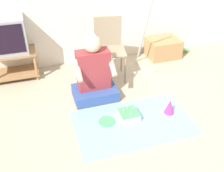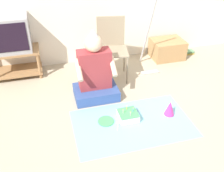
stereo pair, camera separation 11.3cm
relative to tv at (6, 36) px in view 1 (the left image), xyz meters
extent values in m
plane|color=tan|center=(1.49, -1.78, -0.66)|extent=(16.00, 16.00, 0.00)
cube|color=#997047|center=(0.00, 0.00, -0.26)|extent=(0.69, 0.40, 0.03)
cube|color=#997047|center=(0.00, 0.00, -0.59)|extent=(0.69, 0.40, 0.02)
cylinder|color=#997047|center=(0.32, -0.17, -0.45)|extent=(0.04, 0.04, 0.42)
cylinder|color=#997047|center=(0.32, 0.17, -0.45)|extent=(0.04, 0.04, 0.42)
cube|color=#99999E|center=(0.00, 0.00, 0.00)|extent=(0.52, 0.38, 0.49)
cube|color=black|center=(0.00, -0.19, 0.01)|extent=(0.46, 0.01, 0.39)
cube|color=gray|center=(1.34, -0.44, -0.23)|extent=(0.51, 0.47, 0.02)
cube|color=gray|center=(1.37, -0.26, -0.01)|extent=(0.39, 0.09, 0.44)
cylinder|color=gray|center=(1.10, -0.58, -0.45)|extent=(0.02, 0.02, 0.43)
cylinder|color=gray|center=(1.51, -0.65, -0.45)|extent=(0.02, 0.02, 0.43)
cylinder|color=gray|center=(1.17, -0.23, -0.45)|extent=(0.02, 0.02, 0.43)
cylinder|color=gray|center=(1.57, -0.31, -0.45)|extent=(0.02, 0.02, 0.43)
cube|color=#A87F51|center=(2.41, -0.04, -0.51)|extent=(0.52, 0.42, 0.31)
cube|color=#B2ADA3|center=(1.93, -0.48, -0.65)|extent=(0.28, 0.09, 0.03)
cylinder|color=#B7B7BC|center=(1.93, -0.28, -0.09)|extent=(0.03, 0.43, 1.10)
cube|color=#A88933|center=(2.85, 0.00, -0.65)|extent=(0.16, 0.15, 0.02)
cube|color=#60936B|center=(2.86, 0.00, -0.63)|extent=(0.18, 0.10, 0.03)
cube|color=#334C8C|center=(1.01, -0.86, -0.59)|extent=(0.56, 0.41, 0.14)
cube|color=#993338|center=(1.01, -0.82, -0.26)|extent=(0.41, 0.20, 0.52)
sphere|color=beige|center=(1.01, -0.82, 0.09)|extent=(0.22, 0.22, 0.22)
cone|color=silver|center=(1.01, -0.82, 0.23)|extent=(0.12, 0.12, 0.09)
cylinder|color=beige|center=(0.79, -0.94, -0.18)|extent=(0.06, 0.27, 0.22)
cylinder|color=beige|center=(1.22, -0.94, -0.18)|extent=(0.06, 0.27, 0.22)
cube|color=#7FC6E0|center=(1.30, -1.51, -0.66)|extent=(1.37, 0.82, 0.01)
cube|color=white|center=(1.27, -1.41, -0.61)|extent=(0.22, 0.22, 0.08)
cube|color=#4CB266|center=(1.27, -1.41, -0.57)|extent=(0.22, 0.22, 0.01)
cylinder|color=#4C7FE5|center=(1.33, -1.41, -0.54)|extent=(0.01, 0.01, 0.06)
sphere|color=#FFCC4C|center=(1.33, -1.41, -0.51)|extent=(0.01, 0.01, 0.01)
cylinder|color=yellow|center=(1.28, -1.35, -0.54)|extent=(0.01, 0.01, 0.06)
sphere|color=#FFCC4C|center=(1.28, -1.35, -0.51)|extent=(0.01, 0.01, 0.01)
cylinder|color=#E58CCC|center=(1.21, -1.41, -0.54)|extent=(0.01, 0.01, 0.06)
sphere|color=#FFCC4C|center=(1.21, -1.41, -0.51)|extent=(0.01, 0.01, 0.01)
cylinder|color=#E58CCC|center=(1.28, -1.47, -0.54)|extent=(0.01, 0.01, 0.06)
sphere|color=#FFCC4C|center=(1.28, -1.47, -0.51)|extent=(0.01, 0.01, 0.01)
cone|color=#CC338C|center=(1.79, -1.47, -0.56)|extent=(0.13, 0.13, 0.19)
cylinder|color=#4CB266|center=(1.01, -1.39, -0.65)|extent=(0.19, 0.19, 0.01)
ellipsoid|color=white|center=(1.14, -1.46, -0.65)|extent=(0.04, 0.05, 0.01)
cube|color=white|center=(1.11, -1.53, -0.65)|extent=(0.04, 0.10, 0.01)
camera|label=1|loc=(0.35, -3.65, 1.38)|focal=42.00mm
camera|label=2|loc=(0.46, -3.68, 1.38)|focal=42.00mm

